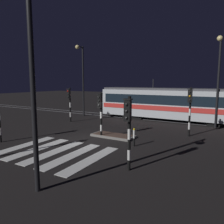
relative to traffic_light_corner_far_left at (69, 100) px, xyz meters
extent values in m
plane|color=black|center=(5.48, -4.75, -2.18)|extent=(120.00, 120.00, 0.00)
cube|color=#59595E|center=(5.48, 4.91, -2.17)|extent=(80.00, 0.12, 0.03)
cube|color=#59595E|center=(5.48, 6.35, -2.17)|extent=(80.00, 0.12, 0.03)
cube|color=silver|center=(2.99, -7.58, -2.17)|extent=(0.81, 4.54, 0.02)
cube|color=silver|center=(4.24, -7.55, -2.17)|extent=(0.81, 4.54, 0.02)
cube|color=silver|center=(5.48, -7.52, -2.17)|extent=(0.81, 4.54, 0.02)
cube|color=silver|center=(6.72, -7.49, -2.17)|extent=(0.81, 4.54, 0.02)
cube|color=silver|center=(7.97, -7.46, -2.17)|extent=(0.81, 4.54, 0.02)
cube|color=slate|center=(6.57, -2.91, -2.10)|extent=(3.07, 1.29, 0.16)
cube|color=#4C382D|center=(6.57, -2.91, -2.01)|extent=(2.77, 1.16, 0.02)
cylinder|color=black|center=(0.00, 0.09, -1.95)|extent=(0.14, 0.14, 0.47)
cylinder|color=white|center=(0.00, 0.09, -1.48)|extent=(0.14, 0.14, 0.47)
cylinder|color=black|center=(0.00, 0.09, -1.00)|extent=(0.14, 0.14, 0.47)
cylinder|color=white|center=(0.00, 0.09, -0.53)|extent=(0.14, 0.14, 0.47)
cylinder|color=black|center=(0.00, 0.09, -0.06)|extent=(0.14, 0.14, 0.47)
cylinder|color=white|center=(0.00, 0.09, 0.42)|extent=(0.14, 0.14, 0.47)
cylinder|color=black|center=(0.00, 0.09, 0.89)|extent=(0.14, 0.14, 0.47)
cube|color=black|center=(0.00, -0.08, 0.53)|extent=(0.28, 0.20, 0.90)
sphere|color=red|center=(0.00, -0.19, 0.81)|extent=(0.14, 0.14, 0.14)
sphere|color=black|center=(0.00, -0.19, 0.53)|extent=(0.14, 0.14, 0.14)
sphere|color=black|center=(0.00, -0.19, 0.25)|extent=(0.14, 0.14, 0.14)
cube|color=black|center=(0.00, -0.08, 1.02)|extent=(0.36, 0.24, 0.04)
cylinder|color=black|center=(5.91, -3.44, -1.96)|extent=(0.14, 0.14, 0.45)
cylinder|color=white|center=(5.91, -3.44, -1.51)|extent=(0.14, 0.14, 0.45)
cylinder|color=black|center=(5.91, -3.44, -1.06)|extent=(0.14, 0.14, 0.45)
cylinder|color=white|center=(5.91, -3.44, -0.60)|extent=(0.14, 0.14, 0.45)
cylinder|color=black|center=(5.91, -3.44, -0.15)|extent=(0.14, 0.14, 0.45)
cylinder|color=white|center=(5.91, -3.44, 0.30)|extent=(0.14, 0.14, 0.45)
cylinder|color=black|center=(5.91, -3.44, 0.75)|extent=(0.14, 0.14, 0.45)
cube|color=black|center=(5.91, -3.61, 0.38)|extent=(0.28, 0.20, 0.90)
sphere|color=black|center=(5.91, -3.72, 0.66)|extent=(0.14, 0.14, 0.14)
sphere|color=black|center=(5.91, -3.72, 0.38)|extent=(0.14, 0.14, 0.14)
sphere|color=black|center=(5.91, -3.72, 0.10)|extent=(0.14, 0.14, 0.14)
cube|color=black|center=(5.91, -3.61, 0.87)|extent=(0.36, 0.24, 0.04)
cylinder|color=black|center=(10.16, -7.67, -1.95)|extent=(0.14, 0.14, 0.47)
cylinder|color=white|center=(10.16, -7.67, -1.48)|extent=(0.14, 0.14, 0.47)
cylinder|color=black|center=(10.16, -7.67, -1.02)|extent=(0.14, 0.14, 0.47)
cylinder|color=white|center=(10.16, -7.67, -0.55)|extent=(0.14, 0.14, 0.47)
cylinder|color=black|center=(10.16, -7.67, -0.08)|extent=(0.14, 0.14, 0.47)
cylinder|color=white|center=(10.16, -7.67, 0.39)|extent=(0.14, 0.14, 0.47)
cylinder|color=black|center=(10.16, -7.67, 0.85)|extent=(0.14, 0.14, 0.47)
cube|color=black|center=(10.16, -7.84, 0.49)|extent=(0.28, 0.20, 0.90)
sphere|color=black|center=(10.16, -7.95, 0.77)|extent=(0.14, 0.14, 0.14)
sphere|color=black|center=(10.16, -7.95, 0.49)|extent=(0.14, 0.14, 0.14)
sphere|color=black|center=(10.16, -7.95, 0.21)|extent=(0.14, 0.14, 0.14)
cube|color=black|center=(10.16, -7.84, 0.98)|extent=(0.36, 0.24, 0.04)
cylinder|color=black|center=(11.14, 0.04, -1.94)|extent=(0.14, 0.14, 0.50)
cylinder|color=white|center=(11.14, 0.04, -1.44)|extent=(0.14, 0.14, 0.50)
cylinder|color=black|center=(11.14, 0.04, -0.94)|extent=(0.14, 0.14, 0.50)
cylinder|color=white|center=(11.14, 0.04, -0.44)|extent=(0.14, 0.14, 0.50)
cylinder|color=black|center=(11.14, 0.04, 0.06)|extent=(0.14, 0.14, 0.50)
cylinder|color=white|center=(11.14, 0.04, 0.56)|extent=(0.14, 0.14, 0.50)
cylinder|color=black|center=(11.14, 0.04, 1.06)|extent=(0.14, 0.14, 0.50)
cube|color=black|center=(11.14, -0.13, 0.71)|extent=(0.28, 0.20, 0.90)
sphere|color=black|center=(11.14, -0.24, 0.99)|extent=(0.14, 0.14, 0.14)
sphere|color=orange|center=(11.14, -0.24, 0.71)|extent=(0.14, 0.14, 0.14)
sphere|color=black|center=(11.14, -0.24, 0.43)|extent=(0.14, 0.14, 0.14)
cube|color=black|center=(11.14, -0.13, 1.20)|extent=(0.36, 0.24, 0.04)
cylinder|color=black|center=(1.00, -7.81, -1.95)|extent=(0.14, 0.14, 0.48)
cylinder|color=white|center=(1.00, -7.81, -1.47)|extent=(0.14, 0.14, 0.48)
cylinder|color=black|center=(1.00, -7.81, -0.99)|extent=(0.14, 0.14, 0.48)
cylinder|color=black|center=(8.18, -11.01, 1.23)|extent=(0.18, 0.18, 6.83)
cylinder|color=black|center=(-1.20, 3.72, 1.67)|extent=(0.18, 0.18, 7.71)
cylinder|color=black|center=(-1.20, 3.27, 5.43)|extent=(0.10, 0.90, 0.10)
sphere|color=#F9E08C|center=(-1.20, 2.82, 5.35)|extent=(0.44, 0.44, 0.44)
cylinder|color=black|center=(12.46, 4.31, 1.51)|extent=(0.18, 0.18, 7.39)
cylinder|color=black|center=(12.46, 3.86, 5.11)|extent=(0.10, 0.90, 0.10)
sphere|color=#F9E08C|center=(12.46, 3.41, 5.03)|extent=(0.44, 0.44, 0.44)
cube|color=silver|center=(8.61, 5.63, -0.48)|extent=(15.31, 2.50, 2.70)
cube|color=red|center=(8.61, 4.36, -0.83)|extent=(15.00, 0.04, 0.44)
cube|color=red|center=(8.61, 6.90, -0.83)|extent=(15.00, 0.04, 0.44)
cube|color=black|center=(8.61, 4.37, -0.03)|extent=(14.54, 0.03, 0.90)
cube|color=#4C4C51|center=(8.61, 5.63, 0.97)|extent=(15.00, 2.30, 0.20)
cylinder|color=#262628|center=(6.31, 5.63, 1.47)|extent=(0.08, 0.08, 1.00)
cube|color=black|center=(12.82, 5.63, -2.01)|extent=(2.20, 2.00, 0.35)
cube|color=black|center=(4.40, 5.63, -2.01)|extent=(2.20, 2.00, 0.35)
cylinder|color=black|center=(8.80, -4.23, -1.93)|extent=(0.12, 0.12, 0.50)
cylinder|color=white|center=(8.80, -4.23, -1.43)|extent=(0.12, 0.12, 0.50)
sphere|color=yellow|center=(8.80, -4.23, -1.13)|extent=(0.12, 0.12, 0.12)
camera|label=1|loc=(14.27, -16.06, 1.70)|focal=35.36mm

